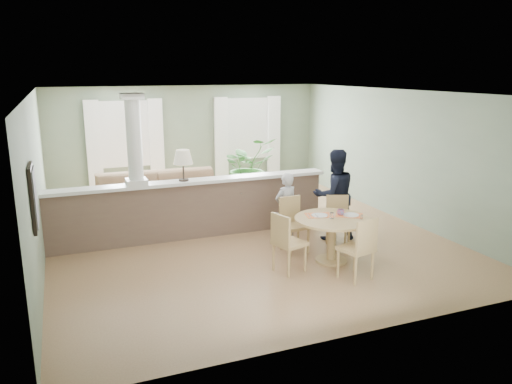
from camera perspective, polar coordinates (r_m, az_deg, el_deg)
name	(u,v)px	position (r m, az deg, el deg)	size (l,w,h in m)	color
ground	(242,235)	(9.63, -1.65, -4.90)	(8.00, 8.00, 0.00)	tan
room_shell	(229,137)	(9.79, -3.14, 6.30)	(7.02, 8.02, 2.71)	gray
pony_wall	(188,202)	(9.34, -7.79, -1.09)	(5.32, 0.38, 2.70)	brown
sofa	(160,197)	(10.72, -10.96, -0.52)	(3.29, 1.29, 0.96)	#8E6A4D
houseplant	(248,166)	(12.50, -0.89, 2.95)	(1.32, 1.14, 1.46)	#33692A
dining_table	(332,227)	(8.25, 8.73, -3.96)	(1.23, 1.23, 0.84)	tan
chair_far_boy	(293,221)	(8.72, 4.22, -3.36)	(0.45, 0.45, 0.94)	tan
chair_far_man	(338,219)	(9.01, 9.32, -3.04)	(0.54, 0.54, 0.91)	tan
chair_near	(360,246)	(7.60, 11.80, -6.08)	(0.54, 0.54, 0.98)	tan
chair_side	(286,240)	(7.74, 3.46, -5.53)	(0.54, 0.54, 0.96)	tan
child_person	(286,208)	(9.09, 3.43, -1.80)	(0.47, 0.31, 1.29)	#ADADB2
man_person	(334,195)	(9.29, 8.93, -0.32)	(0.82, 0.64, 1.69)	black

